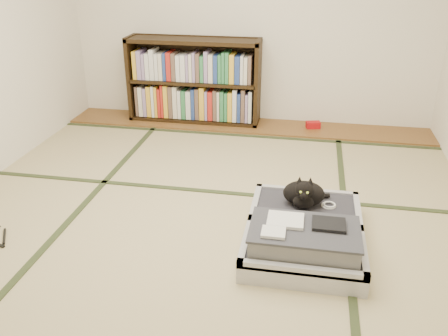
# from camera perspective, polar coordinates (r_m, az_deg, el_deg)

# --- Properties ---
(floor) EXTENTS (4.50, 4.50, 0.00)m
(floor) POSITION_cam_1_polar(r_m,az_deg,el_deg) (3.55, -1.83, -5.97)
(floor) COLOR tan
(floor) RESTS_ON ground
(wood_strip) EXTENTS (4.00, 0.50, 0.02)m
(wood_strip) POSITION_cam_1_polar(r_m,az_deg,el_deg) (5.33, 2.71, 5.14)
(wood_strip) COLOR brown
(wood_strip) RESTS_ON ground
(red_item) EXTENTS (0.17, 0.12, 0.07)m
(red_item) POSITION_cam_1_polar(r_m,az_deg,el_deg) (5.30, 10.67, 5.13)
(red_item) COLOR #A80D10
(red_item) RESTS_ON wood_strip
(room_shell) EXTENTS (4.50, 4.50, 4.50)m
(room_shell) POSITION_cam_1_polar(r_m,az_deg,el_deg) (3.06, -2.23, 18.17)
(room_shell) COLOR white
(room_shell) RESTS_ON ground
(tatami_borders) EXTENTS (4.00, 4.50, 0.01)m
(tatami_borders) POSITION_cam_1_polar(r_m,az_deg,el_deg) (3.97, -0.33, -2.29)
(tatami_borders) COLOR #2D381E
(tatami_borders) RESTS_ON ground
(bookcase) EXTENTS (1.47, 0.34, 0.94)m
(bookcase) POSITION_cam_1_polar(r_m,az_deg,el_deg) (5.37, -3.63, 10.21)
(bookcase) COLOR black
(bookcase) RESTS_ON wood_strip
(suitcase) EXTENTS (0.76, 1.02, 0.30)m
(suitcase) POSITION_cam_1_polar(r_m,az_deg,el_deg) (3.21, 9.59, -7.78)
(suitcase) COLOR #B5B5BA
(suitcase) RESTS_ON floor
(cat) EXTENTS (0.34, 0.34, 0.27)m
(cat) POSITION_cam_1_polar(r_m,az_deg,el_deg) (3.39, 9.60, -3.09)
(cat) COLOR black
(cat) RESTS_ON suitcase
(cable_coil) EXTENTS (0.11, 0.11, 0.03)m
(cable_coil) POSITION_cam_1_polar(r_m,az_deg,el_deg) (3.47, 12.50, -4.39)
(cable_coil) COLOR white
(cable_coil) RESTS_ON suitcase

